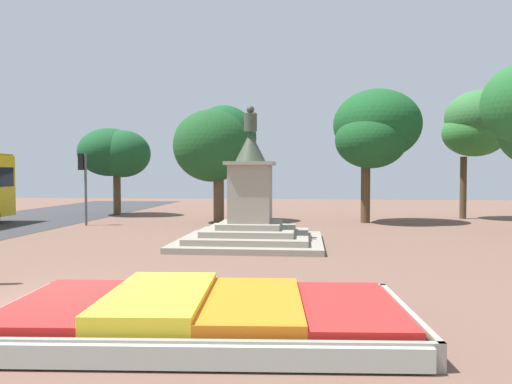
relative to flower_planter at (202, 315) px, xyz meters
name	(u,v)px	position (x,y,z in m)	size (l,w,h in m)	color
ground_plane	(64,307)	(-2.89, 1.12, -0.25)	(80.60, 80.60, 0.00)	brown
flower_planter	(202,315)	(0.00, 0.00, 0.00)	(6.76, 3.95, 0.62)	#38281C
statue_monument	(250,217)	(-0.33, 9.80, 0.73)	(5.07, 5.07, 4.92)	gray
traffic_light_far_corner	(83,175)	(-9.13, 15.43, 2.20)	(0.41, 0.29, 3.50)	#4C5156
park_tree_far_left	(375,130)	(5.11, 18.19, 4.48)	(4.48, 4.65, 6.85)	#4C3823
park_tree_behind_statue	(215,142)	(-3.06, 17.67, 3.92)	(4.22, 4.58, 6.09)	brown
park_tree_far_right	(478,124)	(10.99, 20.74, 4.99)	(3.86, 3.72, 7.09)	#4C3823
park_tree_mid_canopy	(116,153)	(-9.83, 21.35, 3.54)	(4.45, 3.92, 5.27)	brown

